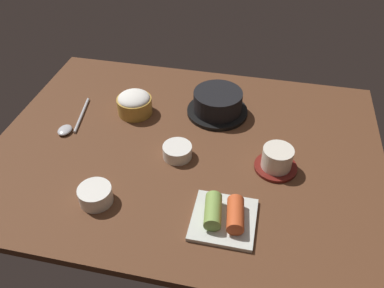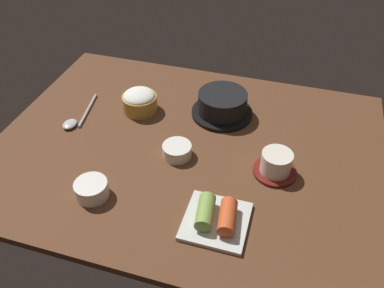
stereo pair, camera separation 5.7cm
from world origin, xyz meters
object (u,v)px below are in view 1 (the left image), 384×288
Objects in this scene: banchan_cup_center at (177,151)px; side_bowl_near at (95,195)px; kimchi_plate at (224,216)px; stone_pot at (218,103)px; spoon at (70,125)px; tea_cup_with_saucer at (277,160)px; rice_bowl at (134,103)px.

side_bowl_near is (-14.20, -18.26, 0.33)cm from banchan_cup_center.
side_bowl_near is (-28.73, -0.50, 0.34)cm from kimchi_plate.
stone_pot is 1.28× the size of kimchi_plate.
kimchi_plate reaches higher than spoon.
stone_pot is at bearing 101.48° from kimchi_plate.
side_bowl_near is (-21.00, -38.56, -1.33)cm from stone_pot.
spoon is at bearing 175.47° from tea_cup_with_saucer.
stone_pot is 26.26cm from tea_cup_with_saucer.
stone_pot is at bearing 71.49° from banchan_cup_center.
rice_bowl reaches higher than kimchi_plate.
tea_cup_with_saucer is 0.58× the size of spoon.
rice_bowl reaches higher than tea_cup_with_saucer.
rice_bowl is 18.57cm from spoon.
tea_cup_with_saucer is at bearing 61.93° from kimchi_plate.
side_bowl_near reaches higher than spoon.
stone_pot is 1.66× the size of tea_cup_with_saucer.
tea_cup_with_saucer is (17.68, -19.42, -0.57)cm from stone_pot.
rice_bowl reaches higher than spoon.
spoon is (-17.46, 23.60, -1.47)cm from side_bowl_near.
spoon is at bearing -158.74° from stone_pot.
spoon is at bearing -146.70° from rice_bowl.
kimchi_plate is (30.84, -33.19, -1.58)cm from rice_bowl.
tea_cup_with_saucer is 1.42× the size of banchan_cup_center.
tea_cup_with_saucer is at bearing -47.69° from stone_pot.
stone_pot is at bearing 132.31° from tea_cup_with_saucer.
tea_cup_with_saucer is at bearing -4.53° from spoon.
side_bowl_near is at bearing -153.66° from tea_cup_with_saucer.
banchan_cup_center is (-6.80, -20.30, -1.66)cm from stone_pot.
tea_cup_with_saucer reaches higher than kimchi_plate.
stone_pot reaches higher than side_bowl_near.
stone_pot is 1.76× the size of rice_bowl.
stone_pot reaches higher than tea_cup_with_saucer.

